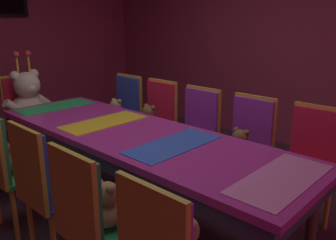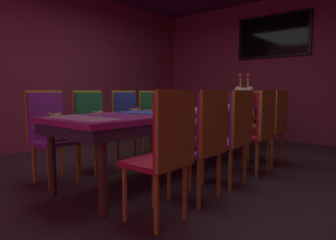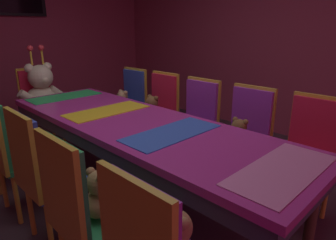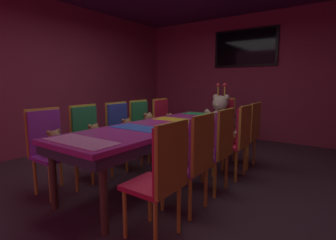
# 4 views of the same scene
# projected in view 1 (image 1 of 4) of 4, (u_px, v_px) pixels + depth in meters

# --- Properties ---
(ground_plane) EXTENTS (7.90, 7.90, 0.00)m
(ground_plane) POSITION_uv_depth(u_px,v_px,m) (138.00, 214.00, 3.05)
(ground_plane) COLOR #3F2D38
(wall_right) EXTENTS (0.12, 6.40, 2.80)m
(wall_right) POSITION_uv_depth(u_px,v_px,m) (287.00, 36.00, 4.47)
(wall_right) COLOR #99334C
(wall_right) RESTS_ON ground_plane
(banquet_table) EXTENTS (0.90, 2.94, 0.75)m
(banquet_table) POSITION_uv_depth(u_px,v_px,m) (136.00, 142.00, 2.86)
(banquet_table) COLOR #B22D8C
(banquet_table) RESTS_ON ground_plane
(chair_left_1) EXTENTS (0.42, 0.41, 0.98)m
(chair_left_1) POSITION_uv_depth(u_px,v_px,m) (88.00, 214.00, 1.93)
(chair_left_1) COLOR #268C4C
(chair_left_1) RESTS_ON ground_plane
(teddy_left_1) EXTENTS (0.23, 0.30, 0.28)m
(teddy_left_1) POSITION_uv_depth(u_px,v_px,m) (109.00, 207.00, 2.04)
(teddy_left_1) COLOR #9E7247
(teddy_left_1) RESTS_ON chair_left_1
(chair_left_2) EXTENTS (0.42, 0.41, 0.98)m
(chair_left_2) POSITION_uv_depth(u_px,v_px,m) (41.00, 180.00, 2.33)
(chair_left_2) COLOR #2D47B2
(chair_left_2) RESTS_ON ground_plane
(teddy_left_2) EXTENTS (0.24, 0.31, 0.29)m
(teddy_left_2) POSITION_uv_depth(u_px,v_px,m) (61.00, 175.00, 2.43)
(teddy_left_2) COLOR olive
(teddy_left_2) RESTS_ON chair_left_2
(chair_left_3) EXTENTS (0.42, 0.41, 0.98)m
(chair_left_3) POSITION_uv_depth(u_px,v_px,m) (4.00, 160.00, 2.66)
(chair_left_3) COLOR #268C4C
(chair_left_3) RESTS_ON ground_plane
(teddy_left_3) EXTENTS (0.27, 0.35, 0.33)m
(teddy_left_3) POSITION_uv_depth(u_px,v_px,m) (23.00, 155.00, 2.76)
(teddy_left_3) COLOR #9E7247
(teddy_left_3) RESTS_ON chair_left_3
(chair_right_0) EXTENTS (0.42, 0.41, 0.98)m
(chair_right_0) POSITION_uv_depth(u_px,v_px,m) (311.00, 155.00, 2.75)
(chair_right_0) COLOR red
(chair_right_0) RESTS_ON ground_plane
(chair_right_1) EXTENTS (0.42, 0.41, 0.98)m
(chair_right_1) POSITION_uv_depth(u_px,v_px,m) (248.00, 140.00, 3.09)
(chair_right_1) COLOR purple
(chair_right_1) RESTS_ON ground_plane
(teddy_right_1) EXTENTS (0.22, 0.29, 0.27)m
(teddy_right_1) POSITION_uv_depth(u_px,v_px,m) (239.00, 147.00, 3.00)
(teddy_right_1) COLOR brown
(teddy_right_1) RESTS_ON chair_right_1
(chair_right_2) EXTENTS (0.42, 0.41, 0.98)m
(chair_right_2) POSITION_uv_depth(u_px,v_px,m) (198.00, 127.00, 3.45)
(chair_right_2) COLOR purple
(chair_right_2) RESTS_ON ground_plane
(chair_right_3) EXTENTS (0.42, 0.41, 0.98)m
(chair_right_3) POSITION_uv_depth(u_px,v_px,m) (158.00, 116.00, 3.85)
(chair_right_3) COLOR red
(chair_right_3) RESTS_ON ground_plane
(teddy_right_3) EXTENTS (0.24, 0.31, 0.29)m
(teddy_right_3) POSITION_uv_depth(u_px,v_px,m) (148.00, 120.00, 3.75)
(teddy_right_3) COLOR brown
(teddy_right_3) RESTS_ON chair_right_3
(chair_right_4) EXTENTS (0.42, 0.41, 0.98)m
(chair_right_4) POSITION_uv_depth(u_px,v_px,m) (125.00, 108.00, 4.18)
(chair_right_4) COLOR #2D47B2
(chair_right_4) RESTS_ON ground_plane
(teddy_right_4) EXTENTS (0.23, 0.29, 0.28)m
(teddy_right_4) POSITION_uv_depth(u_px,v_px,m) (116.00, 112.00, 4.08)
(teddy_right_4) COLOR tan
(teddy_right_4) RESTS_ON chair_right_4
(throne_chair) EXTENTS (0.41, 0.42, 0.98)m
(throne_chair) POSITION_uv_depth(u_px,v_px,m) (23.00, 108.00, 4.20)
(throne_chair) COLOR red
(throne_chair) RESTS_ON ground_plane
(king_teddy_bear) EXTENTS (0.63, 0.49, 0.81)m
(king_teddy_bear) POSITION_uv_depth(u_px,v_px,m) (29.00, 100.00, 4.06)
(king_teddy_bear) COLOR beige
(king_teddy_bear) RESTS_ON throne_chair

